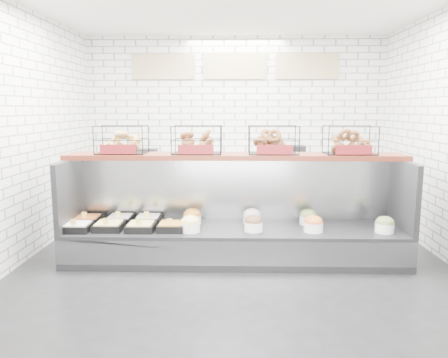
{
  "coord_description": "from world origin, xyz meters",
  "views": [
    {
      "loc": [
        -0.01,
        -4.76,
        1.8
      ],
      "look_at": [
        -0.13,
        0.45,
        0.96
      ],
      "focal_mm": 35.0,
      "sensor_mm": 36.0,
      "label": 1
    }
  ],
  "objects": [
    {
      "name": "display_case",
      "position": [
        -0.03,
        0.34,
        0.33
      ],
      "size": [
        4.0,
        0.9,
        1.2
      ],
      "color": "black",
      "rests_on": "ground"
    },
    {
      "name": "ground",
      "position": [
        0.0,
        0.0,
        0.0
      ],
      "size": [
        5.5,
        5.5,
        0.0
      ],
      "primitive_type": "plane",
      "color": "black",
      "rests_on": "ground"
    },
    {
      "name": "prep_counter",
      "position": [
        -0.01,
        2.43,
        0.47
      ],
      "size": [
        4.0,
        0.6,
        1.2
      ],
      "color": "#93969B",
      "rests_on": "ground"
    },
    {
      "name": "room_shell",
      "position": [
        0.0,
        0.6,
        2.06
      ],
      "size": [
        5.02,
        5.51,
        3.01
      ],
      "color": "white",
      "rests_on": "ground"
    },
    {
      "name": "bagel_shelf",
      "position": [
        0.0,
        0.52,
        1.38
      ],
      "size": [
        4.1,
        0.5,
        0.4
      ],
      "color": "#4E1A10",
      "rests_on": "display_case"
    }
  ]
}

